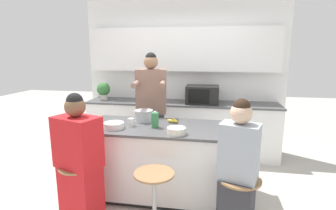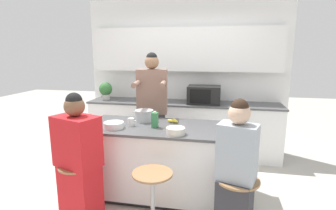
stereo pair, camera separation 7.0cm
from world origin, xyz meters
name	(u,v)px [view 1 (the left image)]	position (x,y,z in m)	size (l,w,h in m)	color
ground_plane	(167,194)	(0.00, 0.00, 0.00)	(16.00, 16.00, 0.00)	#B2ADA3
wall_back	(183,66)	(0.00, 1.70, 1.54)	(3.57, 0.22, 2.70)	white
back_counter	(181,128)	(0.00, 1.41, 0.47)	(3.31, 0.61, 0.93)	white
kitchen_island	(167,161)	(0.00, 0.00, 0.45)	(2.03, 0.83, 0.90)	black
bar_stool_leftmost	(80,189)	(-0.81, -0.68, 0.36)	(0.40, 0.40, 0.63)	#997047
bar_stool_center	(154,198)	(0.00, -0.71, 0.36)	(0.40, 0.40, 0.63)	#997047
bar_stool_rightmost	(238,204)	(0.81, -0.68, 0.36)	(0.40, 0.40, 0.63)	#997047
person_cooking	(151,115)	(-0.34, 0.61, 0.89)	(0.50, 0.62, 1.78)	#383842
person_wrapped_blanket	(79,164)	(-0.79, -0.69, 0.66)	(0.52, 0.42, 1.40)	red
person_seated_near	(238,177)	(0.79, -0.69, 0.65)	(0.39, 0.35, 1.39)	#333338
cooking_pot	(144,116)	(-0.34, 0.19, 0.97)	(0.33, 0.24, 0.15)	#B7BABC
fruit_bowl	(114,125)	(-0.60, -0.19, 0.93)	(0.24, 0.24, 0.07)	white
mixing_bowl_steel	(176,131)	(0.16, -0.28, 0.94)	(0.21, 0.21, 0.08)	silver
coffee_cup_near	(131,122)	(-0.43, -0.06, 0.95)	(0.11, 0.08, 0.10)	white
coffee_cup_far	(234,125)	(0.79, 0.04, 0.95)	(0.12, 0.09, 0.10)	#4C7099
banana_bunch	(173,121)	(0.04, 0.19, 0.92)	(0.17, 0.12, 0.05)	yellow
juice_carton	(155,120)	(-0.13, -0.06, 0.99)	(0.07, 0.07, 0.20)	#38844C
microwave	(202,95)	(0.36, 1.38, 1.08)	(0.54, 0.39, 0.30)	black
potted_plant	(104,90)	(-1.42, 1.41, 1.11)	(0.24, 0.24, 0.31)	beige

